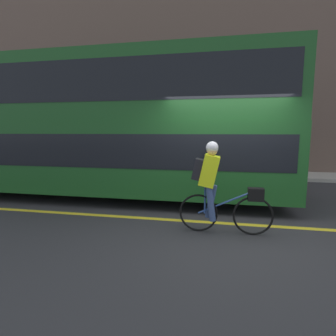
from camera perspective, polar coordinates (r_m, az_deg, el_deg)
ground_plane at (r=5.34m, az=12.02°, el=-11.76°), size 80.00×80.00×0.00m
road_center_line at (r=5.35m, az=12.02°, el=-11.66°), size 50.00×0.14×0.01m
sidewalk_curb at (r=10.92m, az=11.49°, el=-1.26°), size 60.00×1.67×0.13m
building_facade at (r=12.04m, az=12.04°, el=20.00°), size 60.00×0.30×8.66m
bus at (r=7.47m, az=-15.58°, el=9.37°), size 10.06×2.53×3.62m
cyclist_on_bike at (r=4.64m, az=10.39°, el=-3.53°), size 1.62×0.32×1.62m
trash_bin at (r=11.68m, az=-11.92°, el=1.70°), size 0.59×0.59×0.83m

